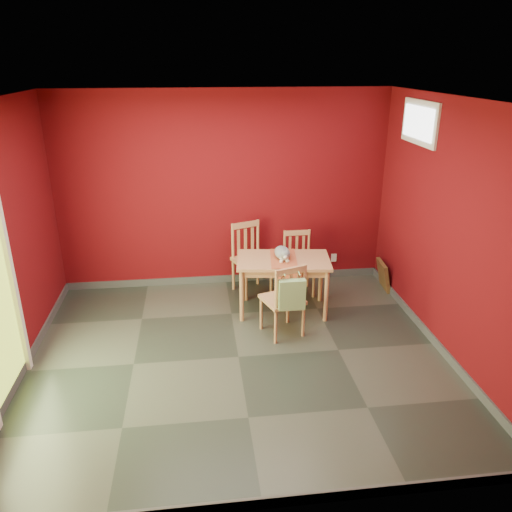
{
  "coord_description": "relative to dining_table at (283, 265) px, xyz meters",
  "views": [
    {
      "loc": [
        -0.38,
        -4.65,
        3.05
      ],
      "look_at": [
        0.25,
        0.45,
        1.0
      ],
      "focal_mm": 35.0,
      "sensor_mm": 36.0,
      "label": 1
    }
  ],
  "objects": [
    {
      "name": "ground",
      "position": [
        -0.66,
        -1.02,
        -0.63
      ],
      "size": [
        4.5,
        4.5,
        0.0
      ],
      "primitive_type": "plane",
      "color": "#2D342D",
      "rests_on": "ground"
    },
    {
      "name": "room_shell",
      "position": [
        -0.66,
        -1.02,
        -0.58
      ],
      "size": [
        4.5,
        4.5,
        4.5
      ],
      "color": "#5C090E",
      "rests_on": "ground"
    },
    {
      "name": "window",
      "position": [
        1.56,
        -0.02,
        1.72
      ],
      "size": [
        0.05,
        0.9,
        0.5
      ],
      "color": "white",
      "rests_on": "room_shell"
    },
    {
      "name": "outlet_plate",
      "position": [
        0.94,
        0.97,
        -0.33
      ],
      "size": [
        0.08,
        0.02,
        0.12
      ],
      "primitive_type": "cube",
      "color": "silver",
      "rests_on": "room_shell"
    },
    {
      "name": "dining_table",
      "position": [
        0.0,
        0.0,
        0.0
      ],
      "size": [
        1.22,
        0.81,
        0.72
      ],
      "color": "tan",
      "rests_on": "ground"
    },
    {
      "name": "table_runner",
      "position": [
        0.0,
        -0.11,
        0.04
      ],
      "size": [
        0.4,
        0.7,
        0.34
      ],
      "color": "#AF4E2E",
      "rests_on": "dining_table"
    },
    {
      "name": "chair_far_left",
      "position": [
        -0.34,
        0.64,
        -0.13
      ],
      "size": [
        0.59,
        0.59,
        0.97
      ],
      "color": "tan",
      "rests_on": "ground"
    },
    {
      "name": "chair_far_right",
      "position": [
        0.31,
        0.54,
        -0.19
      ],
      "size": [
        0.41,
        0.41,
        0.86
      ],
      "color": "tan",
      "rests_on": "ground"
    },
    {
      "name": "chair_near",
      "position": [
        -0.09,
        -0.59,
        -0.16
      ],
      "size": [
        0.54,
        0.54,
        0.91
      ],
      "color": "tan",
      "rests_on": "ground"
    },
    {
      "name": "tote_bag",
      "position": [
        -0.05,
        -0.81,
        -0.01
      ],
      "size": [
        0.3,
        0.18,
        0.42
      ],
      "color": "#7FA66A",
      "rests_on": "chair_near"
    },
    {
      "name": "cat",
      "position": [
        -0.01,
        0.03,
        0.19
      ],
      "size": [
        0.33,
        0.44,
        0.2
      ],
      "primitive_type": null,
      "rotation": [
        0.0,
        0.0,
        -0.35
      ],
      "color": "slate",
      "rests_on": "table_runner"
    },
    {
      "name": "picture_frame",
      "position": [
        1.52,
        0.48,
        -0.43
      ],
      "size": [
        0.16,
        0.41,
        0.4
      ],
      "color": "brown",
      "rests_on": "ground"
    }
  ]
}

